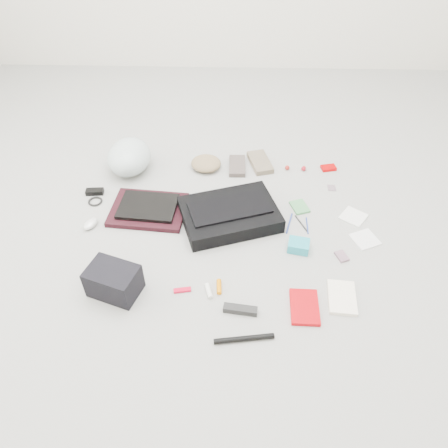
{
  "coord_description": "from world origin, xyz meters",
  "views": [
    {
      "loc": [
        0.05,
        -1.64,
        1.63
      ],
      "look_at": [
        0.0,
        0.0,
        0.05
      ],
      "focal_mm": 35.0,
      "sensor_mm": 36.0,
      "label": 1
    }
  ],
  "objects_px": {
    "camera_bag": "(114,281)",
    "book_red": "(304,307)",
    "messenger_bag": "(230,214)",
    "bike_helmet": "(129,157)",
    "accordion_wallet": "(299,246)",
    "laptop": "(148,206)"
  },
  "relations": [
    {
      "from": "laptop",
      "to": "book_red",
      "type": "height_order",
      "value": "laptop"
    },
    {
      "from": "camera_bag",
      "to": "book_red",
      "type": "height_order",
      "value": "camera_bag"
    },
    {
      "from": "messenger_bag",
      "to": "camera_bag",
      "type": "bearing_deg",
      "value": -154.5
    },
    {
      "from": "accordion_wallet",
      "to": "camera_bag",
      "type": "bearing_deg",
      "value": -150.12
    },
    {
      "from": "book_red",
      "to": "accordion_wallet",
      "type": "xyz_separation_m",
      "value": [
        0.01,
        0.36,
        0.02
      ]
    },
    {
      "from": "laptop",
      "to": "camera_bag",
      "type": "distance_m",
      "value": 0.56
    },
    {
      "from": "camera_bag",
      "to": "laptop",
      "type": "bearing_deg",
      "value": 102.5
    },
    {
      "from": "book_red",
      "to": "camera_bag",
      "type": "bearing_deg",
      "value": 176.75
    },
    {
      "from": "bike_helmet",
      "to": "book_red",
      "type": "height_order",
      "value": "bike_helmet"
    },
    {
      "from": "laptop",
      "to": "bike_helmet",
      "type": "distance_m",
      "value": 0.42
    },
    {
      "from": "laptop",
      "to": "camera_bag",
      "type": "bearing_deg",
      "value": -91.8
    },
    {
      "from": "bike_helmet",
      "to": "camera_bag",
      "type": "distance_m",
      "value": 0.94
    },
    {
      "from": "bike_helmet",
      "to": "accordion_wallet",
      "type": "height_order",
      "value": "bike_helmet"
    },
    {
      "from": "accordion_wallet",
      "to": "bike_helmet",
      "type": "bearing_deg",
      "value": 157.97
    },
    {
      "from": "messenger_bag",
      "to": "book_red",
      "type": "xyz_separation_m",
      "value": [
        0.35,
        -0.57,
        -0.03
      ]
    },
    {
      "from": "messenger_bag",
      "to": "accordion_wallet",
      "type": "xyz_separation_m",
      "value": [
        0.35,
        -0.21,
        -0.02
      ]
    },
    {
      "from": "bike_helmet",
      "to": "camera_bag",
      "type": "bearing_deg",
      "value": -81.76
    },
    {
      "from": "messenger_bag",
      "to": "book_red",
      "type": "height_order",
      "value": "messenger_bag"
    },
    {
      "from": "camera_bag",
      "to": "accordion_wallet",
      "type": "relative_size",
      "value": 2.14
    },
    {
      "from": "bike_helmet",
      "to": "accordion_wallet",
      "type": "bearing_deg",
      "value": -31.46
    },
    {
      "from": "bike_helmet",
      "to": "book_red",
      "type": "bearing_deg",
      "value": -44.08
    },
    {
      "from": "messenger_bag",
      "to": "bike_helmet",
      "type": "height_order",
      "value": "bike_helmet"
    }
  ]
}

